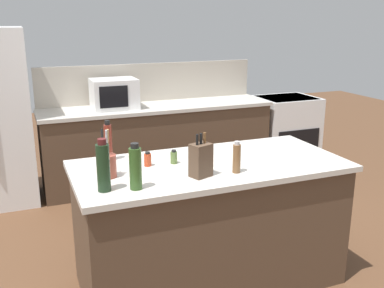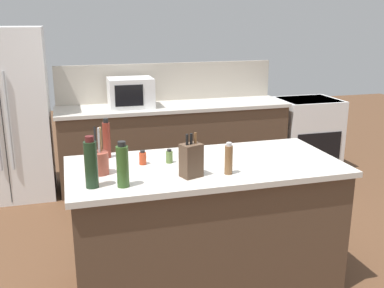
{
  "view_description": "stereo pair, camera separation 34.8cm",
  "coord_description": "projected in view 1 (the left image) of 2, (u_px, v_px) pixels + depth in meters",
  "views": [
    {
      "loc": [
        -1.24,
        -2.77,
        1.95
      ],
      "look_at": [
        0.0,
        0.35,
        0.99
      ],
      "focal_mm": 42.0,
      "sensor_mm": 36.0,
      "label": 1
    },
    {
      "loc": [
        -0.91,
        -2.88,
        1.95
      ],
      "look_at": [
        0.0,
        0.35,
        0.99
      ],
      "focal_mm": 42.0,
      "sensor_mm": 36.0,
      "label": 2
    }
  ],
  "objects": [
    {
      "name": "back_counter_run",
      "position": [
        158.0,
        144.0,
        5.39
      ],
      "size": [
        2.73,
        0.66,
        0.94
      ],
      "color": "#4C3828",
      "rests_on": "ground_plane"
    },
    {
      "name": "ground_plane",
      "position": [
        209.0,
        279.0,
        3.45
      ],
      "size": [
        14.0,
        14.0,
        0.0
      ],
      "primitive_type": "plane",
      "color": "brown"
    },
    {
      "name": "spice_jar_paprika",
      "position": [
        148.0,
        159.0,
        3.12
      ],
      "size": [
        0.05,
        0.05,
        0.1
      ],
      "color": "#B73D1E",
      "rests_on": "kitchen_island"
    },
    {
      "name": "range_oven",
      "position": [
        285.0,
        131.0,
        6.02
      ],
      "size": [
        0.76,
        0.65,
        0.92
      ],
      "color": "white",
      "rests_on": "ground_plane"
    },
    {
      "name": "utensil_crock",
      "position": [
        107.0,
        165.0,
        2.9
      ],
      "size": [
        0.12,
        0.12,
        0.32
      ],
      "color": "brown",
      "rests_on": "kitchen_island"
    },
    {
      "name": "kitchen_island",
      "position": [
        210.0,
        223.0,
        3.32
      ],
      "size": [
        1.93,
        0.91,
        0.94
      ],
      "color": "#4C3828",
      "rests_on": "ground_plane"
    },
    {
      "name": "wine_bottle",
      "position": [
        103.0,
        167.0,
        2.65
      ],
      "size": [
        0.08,
        0.08,
        0.32
      ],
      "color": "black",
      "rests_on": "kitchen_island"
    },
    {
      "name": "pepper_grinder",
      "position": [
        237.0,
        158.0,
        2.97
      ],
      "size": [
        0.05,
        0.05,
        0.22
      ],
      "color": "brown",
      "rests_on": "kitchen_island"
    },
    {
      "name": "vinegar_bottle",
      "position": [
        108.0,
        142.0,
        3.22
      ],
      "size": [
        0.06,
        0.06,
        0.3
      ],
      "color": "maroon",
      "rests_on": "kitchen_island"
    },
    {
      "name": "knife_block",
      "position": [
        201.0,
        160.0,
        2.9
      ],
      "size": [
        0.16,
        0.14,
        0.29
      ],
      "rotation": [
        0.0,
        0.0,
        0.34
      ],
      "color": "#4C3828",
      "rests_on": "kitchen_island"
    },
    {
      "name": "microwave",
      "position": [
        114.0,
        94.0,
        5.03
      ],
      "size": [
        0.5,
        0.39,
        0.34
      ],
      "color": "white",
      "rests_on": "back_counter_run"
    },
    {
      "name": "olive_oil_bottle",
      "position": [
        135.0,
        168.0,
        2.68
      ],
      "size": [
        0.07,
        0.07,
        0.29
      ],
      "color": "#2D4C1E",
      "rests_on": "kitchen_island"
    },
    {
      "name": "wall_backsplash",
      "position": [
        149.0,
        82.0,
        5.48
      ],
      "size": [
        2.69,
        0.03,
        0.46
      ],
      "primitive_type": "cube",
      "color": "#B2A899",
      "rests_on": "back_counter_run"
    },
    {
      "name": "spice_jar_oregano",
      "position": [
        174.0,
        157.0,
        3.18
      ],
      "size": [
        0.05,
        0.05,
        0.1
      ],
      "color": "#567038",
      "rests_on": "kitchen_island"
    }
  ]
}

